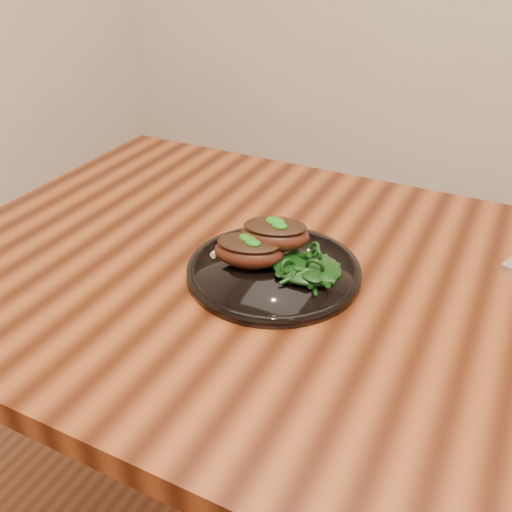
# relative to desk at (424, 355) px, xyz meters

# --- Properties ---
(desk) EXTENTS (1.60, 0.80, 0.75)m
(desk) POSITION_rel_desk_xyz_m (0.00, 0.00, 0.00)
(desk) COLOR #351206
(desk) RESTS_ON ground
(plate) EXTENTS (0.27, 0.27, 0.02)m
(plate) POSITION_rel_desk_xyz_m (-0.24, -0.02, 0.09)
(plate) COLOR black
(plate) RESTS_ON desk
(lamb_chop_front) EXTENTS (0.12, 0.09, 0.05)m
(lamb_chop_front) POSITION_rel_desk_xyz_m (-0.28, -0.03, 0.12)
(lamb_chop_front) COLOR #44190D
(lamb_chop_front) RESTS_ON plate
(lamb_chop_back) EXTENTS (0.12, 0.10, 0.05)m
(lamb_chop_back) POSITION_rel_desk_xyz_m (-0.25, 0.01, 0.14)
(lamb_chop_back) COLOR #44190D
(lamb_chop_back) RESTS_ON plate
(herb_smear) EXTENTS (0.08, 0.05, 0.00)m
(herb_smear) POSITION_rel_desk_xyz_m (-0.27, 0.04, 0.10)
(herb_smear) COLOR #0E4E08
(herb_smear) RESTS_ON plate
(greens_heap) EXTENTS (0.10, 0.10, 0.04)m
(greens_heap) POSITION_rel_desk_xyz_m (-0.19, -0.01, 0.12)
(greens_heap) COLOR black
(greens_heap) RESTS_ON plate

